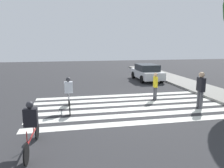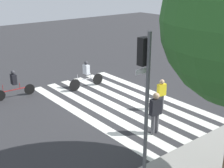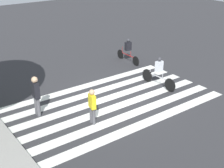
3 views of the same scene
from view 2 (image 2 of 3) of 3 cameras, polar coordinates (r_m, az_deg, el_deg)
The scene contains 7 objects.
ground_plane at distance 16.49m, azimuth 1.57°, elevation -3.52°, with size 60.00×60.00×0.00m, color #2D2D30.
crosswalk_stripes at distance 16.49m, azimuth 1.57°, elevation -3.51°, with size 5.35×10.00×0.01m.
traffic_light at distance 9.46m, azimuth 6.03°, elevation 0.82°, with size 0.60×0.50×4.89m.
pedestrian_child_with_backpack at distance 13.16m, azimuth 7.96°, elevation -4.90°, with size 0.54×0.29×1.86m.
pedestrian_adult_tall_backpack at distance 15.61m, azimuth 9.04°, elevation -1.59°, with size 0.47×0.29×1.59m.
cyclist_near_curb at distance 17.73m, azimuth -17.49°, elevation 0.19°, with size 2.28×0.41×1.57m.
cyclist_mid_street at distance 18.48m, azimuth -4.72°, elevation 1.85°, with size 2.40×0.41×1.66m.
Camera 2 is at (9.83, 11.59, 6.42)m, focal length 50.00 mm.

